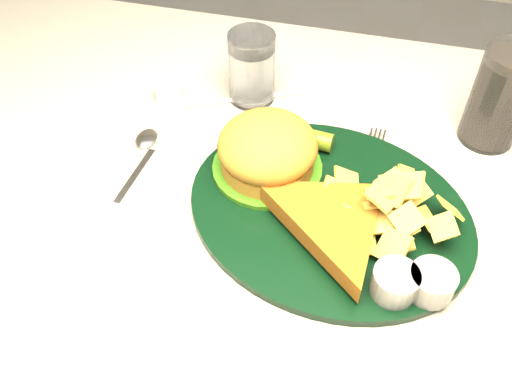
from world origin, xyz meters
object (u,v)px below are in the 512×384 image
table (267,339)px  water_glass (252,68)px  dinner_plate (332,192)px  fork_napkin (368,193)px  cola_glass (500,98)px

table → water_glass: bearing=111.0°
dinner_plate → water_glass: (-0.15, 0.20, 0.01)m
fork_napkin → cola_glass: bearing=50.3°
dinner_plate → fork_napkin: 0.07m
table → fork_napkin: 0.40m
table → dinner_plate: 0.42m
table → water_glass: (-0.07, 0.19, 0.43)m
dinner_plate → cola_glass: cola_glass is taller
fork_napkin → table: bearing=-160.4°
dinner_plate → fork_napkin: dinner_plate is taller
dinner_plate → cola_glass: (0.19, 0.19, 0.03)m
dinner_plate → water_glass: size_ratio=3.33×
cola_glass → dinner_plate: bearing=-134.6°
water_glass → table: bearing=-69.0°
water_glass → dinner_plate: bearing=-53.2°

